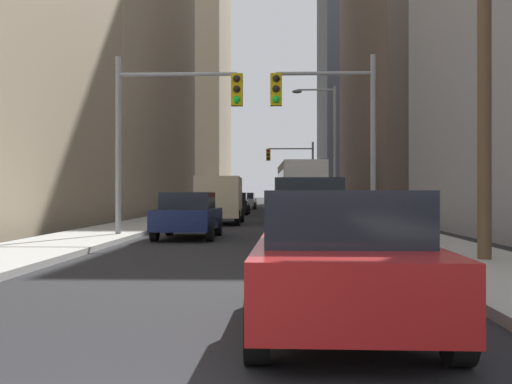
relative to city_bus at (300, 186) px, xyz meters
The scene contains 16 objects.
sidewalk_left 13.45m from the city_bus, 124.39° to the left, with size 2.84×160.00×0.15m, color #9E9E99.
sidewalk_right 11.43m from the city_bus, 77.28° to the left, with size 2.84×160.00×0.15m, color #9E9E99.
city_bus is the anchor object (origin of this frame).
pickup_truck_white 25.31m from the city_bus, 91.43° to the right, with size 2.20×5.42×1.90m.
cargo_van_beige 11.86m from the city_bus, 111.00° to the right, with size 2.16×5.26×2.26m.
sedan_red 34.77m from the city_bus, 91.26° to the right, with size 1.95×4.24×1.52m.
sedan_navy 21.33m from the city_bus, 101.88° to the right, with size 1.95×4.23×1.52m.
sedan_grey 9.55m from the city_bus, 95.02° to the right, with size 1.96×4.27×1.52m.
sedan_black 5.01m from the city_bus, 154.12° to the left, with size 1.95×4.22×1.52m.
sedan_silver 17.37m from the city_bus, 104.73° to the left, with size 1.95×4.25×1.52m.
traffic_signal_near_left 21.57m from the city_bus, 103.20° to the right, with size 4.21×0.44×6.00m.
traffic_signal_near_right 21.00m from the city_bus, 89.41° to the right, with size 3.44×0.44×6.00m.
traffic_signal_far_right 14.40m from the city_bus, 90.56° to the left, with size 4.20×0.44×6.00m.
street_lamp_right 6.66m from the city_bus, 77.09° to the right, with size 2.48×0.32×7.50m.
building_left_mid_office 23.33m from the city_bus, 157.46° to the left, with size 14.79×29.42×32.07m, color tan.
building_right_mid_block 21.32m from the city_bus, 34.94° to the left, with size 19.13×28.37×27.36m, color #66564C.
Camera 1 is at (1.07, -2.56, 1.50)m, focal length 44.42 mm.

